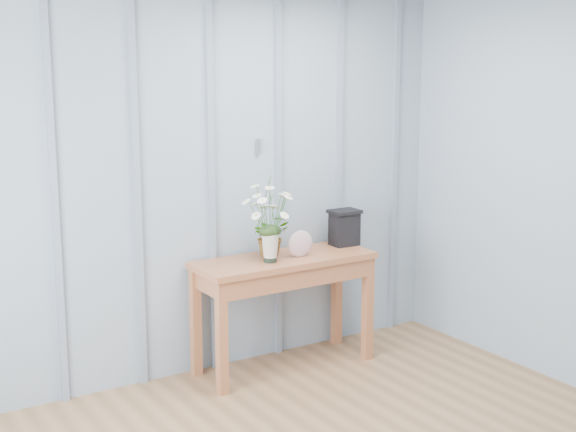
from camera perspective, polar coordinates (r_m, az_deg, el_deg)
room_shell at (r=3.79m, az=0.05°, el=10.70°), size 4.00×4.50×2.50m
sideboard at (r=5.23m, az=-0.29°, el=-4.15°), size 1.20×0.45×0.75m
daisy_vase at (r=5.01m, az=-1.29°, el=0.33°), size 0.37×0.28×0.52m
spider_plant at (r=5.21m, az=-1.25°, el=-1.39°), size 0.25×0.22×0.27m
felt_disc_vessel at (r=5.19m, az=0.89°, el=-1.99°), size 0.18×0.06×0.17m
carved_box at (r=5.52m, az=4.03°, el=-0.80°), size 0.20×0.16×0.25m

